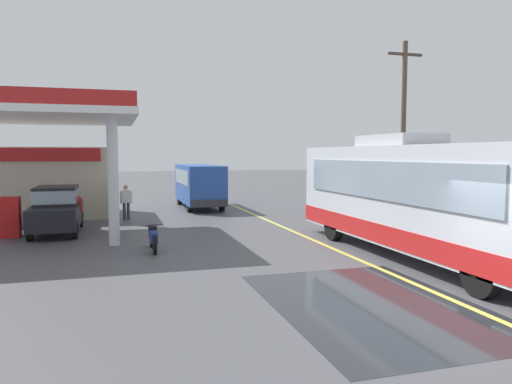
{
  "coord_description": "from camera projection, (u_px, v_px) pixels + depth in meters",
  "views": [
    {
      "loc": [
        -6.79,
        -7.85,
        3.08
      ],
      "look_at": [
        -1.5,
        10.0,
        1.6
      ],
      "focal_mm": 33.58,
      "sensor_mm": 36.0,
      "label": 1
    }
  ],
  "objects": [
    {
      "name": "utility_pole_roadside",
      "position": [
        403.0,
        127.0,
        22.64
      ],
      "size": [
        1.8,
        0.24,
        8.34
      ],
      "color": "brown",
      "rests_on": "ground"
    },
    {
      "name": "ground",
      "position": [
        233.0,
        205.0,
        28.78
      ],
      "size": [
        120.0,
        120.0,
        0.0
      ],
      "primitive_type": "plane",
      "color": "#4C4C51"
    },
    {
      "name": "pedestrian_near_pump",
      "position": [
        126.0,
        200.0,
        22.21
      ],
      "size": [
        0.55,
        0.22,
        1.66
      ],
      "color": "#33333F",
      "rests_on": "ground"
    },
    {
      "name": "car_at_pump",
      "position": [
        57.0,
        207.0,
        18.6
      ],
      "size": [
        1.7,
        4.2,
        1.82
      ],
      "color": "black",
      "rests_on": "ground"
    },
    {
      "name": "gas_station_roadside",
      "position": [
        28.0,
        164.0,
        21.54
      ],
      "size": [
        9.1,
        11.95,
        5.1
      ],
      "color": "#B21E1E",
      "rests_on": "ground"
    },
    {
      "name": "motorcycle_parked_forecourt",
      "position": [
        153.0,
        237.0,
        15.27
      ],
      "size": [
        0.55,
        1.8,
        0.92
      ],
      "color": "black",
      "rests_on": "ground"
    },
    {
      "name": "lane_divider_stripe",
      "position": [
        256.0,
        215.0,
        24.0
      ],
      "size": [
        0.16,
        50.0,
        0.01
      ],
      "primitive_type": "cube",
      "color": "#D8CC4C",
      "rests_on": "ground"
    },
    {
      "name": "coach_bus_main",
      "position": [
        417.0,
        200.0,
        14.18
      ],
      "size": [
        2.6,
        11.04,
        3.69
      ],
      "color": "silver",
      "rests_on": "ground"
    },
    {
      "name": "pedestrian_by_shop",
      "position": [
        75.0,
        208.0,
        18.96
      ],
      "size": [
        0.55,
        0.22,
        1.66
      ],
      "color": "#33333F",
      "rests_on": "ground"
    },
    {
      "name": "wet_puddle_patch",
      "position": [
        373.0,
        304.0,
        9.83
      ],
      "size": [
        4.08,
        5.84,
        0.01
      ],
      "primitive_type": "cube",
      "color": "#26282D",
      "rests_on": "ground"
    },
    {
      "name": "minibus_opposing_lane",
      "position": [
        199.0,
        182.0,
        27.42
      ],
      "size": [
        2.04,
        6.13,
        2.44
      ],
      "color": "#264C9E",
      "rests_on": "ground"
    }
  ]
}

